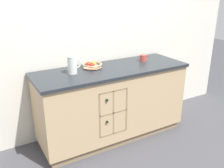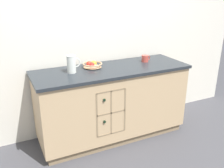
% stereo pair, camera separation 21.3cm
% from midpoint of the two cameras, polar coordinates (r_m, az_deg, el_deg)
% --- Properties ---
extents(ground_plane, '(14.00, 14.00, 0.00)m').
position_cam_midpoint_polar(ground_plane, '(3.36, -1.85, -11.53)').
color(ground_plane, '#424247').
extents(back_wall, '(4.40, 0.06, 2.55)m').
position_cam_midpoint_polar(back_wall, '(3.22, -5.32, 11.40)').
color(back_wall, silver).
rests_on(back_wall, ground_plane).
extents(kitchen_island, '(1.88, 0.65, 0.92)m').
position_cam_midpoint_polar(kitchen_island, '(3.13, -1.96, -4.32)').
color(kitchen_island, '#8B7354').
rests_on(kitchen_island, ground_plane).
extents(fruit_bowl, '(0.23, 0.23, 0.08)m').
position_cam_midpoint_polar(fruit_bowl, '(2.98, -6.62, 4.31)').
color(fruit_bowl, tan).
rests_on(fruit_bowl, kitchen_island).
extents(white_pitcher, '(0.16, 0.11, 0.20)m').
position_cam_midpoint_polar(white_pitcher, '(2.80, -11.21, 4.38)').
color(white_pitcher, silver).
rests_on(white_pitcher, kitchen_island).
extents(ceramic_mug, '(0.12, 0.09, 0.08)m').
position_cam_midpoint_polar(ceramic_mug, '(3.28, 5.28, 5.96)').
color(ceramic_mug, '#B7473D').
rests_on(ceramic_mug, kitchen_island).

